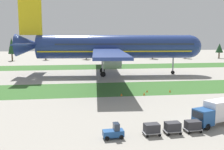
% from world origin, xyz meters
% --- Properties ---
extents(grass_strip_near, '(320.00, 17.02, 0.01)m').
position_xyz_m(grass_strip_near, '(0.00, 41.77, 0.00)').
color(grass_strip_near, '#336028').
rests_on(grass_strip_near, ground).
extents(grass_strip_far, '(320.00, 17.02, 0.01)m').
position_xyz_m(grass_strip_far, '(0.00, 87.81, 0.00)').
color(grass_strip_far, '#336028').
rests_on(grass_strip_far, ground).
extents(airliner, '(59.64, 73.92, 25.50)m').
position_xyz_m(airliner, '(6.45, 64.89, 9.15)').
color(airliner, navy).
rests_on(airliner, ground).
extents(baggage_tug, '(2.69, 1.49, 1.97)m').
position_xyz_m(baggage_tug, '(-0.39, 10.45, 0.81)').
color(baggage_tug, '#1E4C8E').
rests_on(baggage_tug, ground).
extents(cargo_dolly_lead, '(2.31, 1.66, 1.55)m').
position_xyz_m(cargo_dolly_lead, '(4.62, 10.83, 0.92)').
color(cargo_dolly_lead, '#A3A3A8').
rests_on(cargo_dolly_lead, ground).
extents(cargo_dolly_second, '(2.31, 1.66, 1.55)m').
position_xyz_m(cargo_dolly_second, '(7.51, 11.05, 0.92)').
color(cargo_dolly_second, '#A3A3A8').
rests_on(cargo_dolly_second, ground).
extents(cargo_dolly_third, '(2.31, 1.66, 1.55)m').
position_xyz_m(cargo_dolly_third, '(10.41, 11.27, 0.92)').
color(cargo_dolly_third, '#A3A3A8').
rests_on(cargo_dolly_third, ground).
extents(catering_truck, '(7.32, 4.56, 3.58)m').
position_xyz_m(catering_truck, '(14.80, 13.44, 1.95)').
color(catering_truck, '#1E4C8E').
rests_on(catering_truck, ground).
extents(taxiway_marker_0, '(0.44, 0.44, 0.62)m').
position_xyz_m(taxiway_marker_0, '(16.21, 36.13, 0.31)').
color(taxiway_marker_0, orange).
rests_on(taxiway_marker_0, ground).
extents(taxiway_marker_1, '(0.44, 0.44, 0.65)m').
position_xyz_m(taxiway_marker_1, '(9.60, 33.86, 0.32)').
color(taxiway_marker_1, orange).
rests_on(taxiway_marker_1, ground).
extents(taxiway_marker_2, '(0.44, 0.44, 0.54)m').
position_xyz_m(taxiway_marker_2, '(11.07, 36.88, 0.27)').
color(taxiway_marker_2, orange).
rests_on(taxiway_marker_2, ground).
extents(taxiway_marker_3, '(0.44, 0.44, 0.52)m').
position_xyz_m(taxiway_marker_3, '(4.65, 33.99, 0.26)').
color(taxiway_marker_3, orange).
rests_on(taxiway_marker_3, ground).
extents(distant_tree_line, '(191.29, 9.04, 11.93)m').
position_xyz_m(distant_tree_line, '(4.51, 120.43, 6.69)').
color(distant_tree_line, '#4C3823').
rests_on(distant_tree_line, ground).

